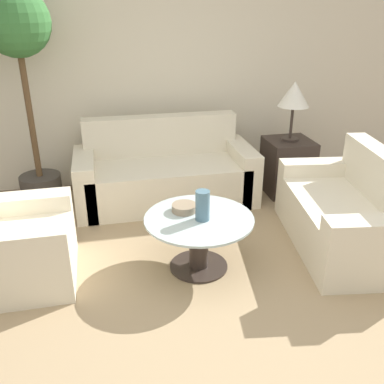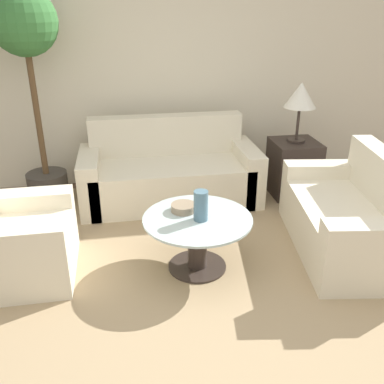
{
  "view_description": "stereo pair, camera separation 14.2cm",
  "coord_description": "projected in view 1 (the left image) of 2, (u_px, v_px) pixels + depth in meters",
  "views": [
    {
      "loc": [
        -0.59,
        -1.99,
        1.95
      ],
      "look_at": [
        0.08,
        1.06,
        0.55
      ],
      "focal_mm": 40.0,
      "sensor_mm": 36.0,
      "label": 1
    },
    {
      "loc": [
        -0.45,
        -2.02,
        1.95
      ],
      "look_at": [
        0.08,
        1.06,
        0.55
      ],
      "focal_mm": 40.0,
      "sensor_mm": 36.0,
      "label": 2
    }
  ],
  "objects": [
    {
      "name": "armchair",
      "position": [
        14.0,
        247.0,
        3.17
      ],
      "size": [
        0.75,
        0.82,
        0.81
      ],
      "rotation": [
        0.0,
        0.0,
        1.58
      ],
      "color": "beige",
      "rests_on": "ground_plane"
    },
    {
      "name": "wall_back",
      "position": [
        151.0,
        66.0,
        4.63
      ],
      "size": [
        10.0,
        0.06,
        2.6
      ],
      "color": "beige",
      "rests_on": "ground_plane"
    },
    {
      "name": "coffee_table",
      "position": [
        199.0,
        236.0,
        3.31
      ],
      "size": [
        0.84,
        0.84,
        0.45
      ],
      "color": "#332823",
      "rests_on": "ground_plane"
    },
    {
      "name": "vase",
      "position": [
        203.0,
        205.0,
        3.17
      ],
      "size": [
        0.11,
        0.11,
        0.23
      ],
      "color": "slate",
      "rests_on": "coffee_table"
    },
    {
      "name": "rug",
      "position": [
        199.0,
        267.0,
        3.42
      ],
      "size": [
        3.64,
        3.55,
        0.01
      ],
      "color": "tan",
      "rests_on": "ground_plane"
    },
    {
      "name": "potted_plant",
      "position": [
        21.0,
        58.0,
        3.9
      ],
      "size": [
        0.62,
        0.62,
        2.09
      ],
      "color": "#3D3833",
      "rests_on": "ground_plane"
    },
    {
      "name": "loveseat",
      "position": [
        349.0,
        216.0,
        3.63
      ],
      "size": [
        0.96,
        1.49,
        0.83
      ],
      "rotation": [
        0.0,
        0.0,
        -1.72
      ],
      "color": "beige",
      "rests_on": "ground_plane"
    },
    {
      "name": "bowl",
      "position": [
        184.0,
        208.0,
        3.33
      ],
      "size": [
        0.19,
        0.19,
        0.06
      ],
      "color": "gray",
      "rests_on": "coffee_table"
    },
    {
      "name": "sofa_main",
      "position": [
        165.0,
        174.0,
        4.5
      ],
      "size": [
        1.82,
        0.8,
        0.85
      ],
      "color": "beige",
      "rests_on": "ground_plane"
    },
    {
      "name": "ground_plane",
      "position": [
        216.0,
        340.0,
        2.69
      ],
      "size": [
        14.0,
        14.0,
        0.0
      ],
      "primitive_type": "plane",
      "color": "brown"
    },
    {
      "name": "table_lamp",
      "position": [
        294.0,
        96.0,
        4.34
      ],
      "size": [
        0.32,
        0.32,
        0.61
      ],
      "color": "#332823",
      "rests_on": "side_table"
    },
    {
      "name": "side_table",
      "position": [
        287.0,
        166.0,
        4.66
      ],
      "size": [
        0.47,
        0.47,
        0.6
      ],
      "color": "#332823",
      "rests_on": "ground_plane"
    }
  ]
}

